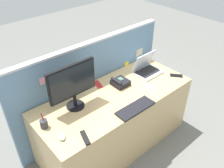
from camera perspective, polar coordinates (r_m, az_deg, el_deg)
The scene contains 13 objects.
ground_plane at distance 3.14m, azimuth 0.62°, elevation -13.55°, with size 10.00×10.00×0.00m, color slate.
desk at distance 2.87m, azimuth 0.66°, elevation -8.57°, with size 1.82×0.76×0.75m, color tan.
cubicle_divider at distance 2.96m, azimuth -4.69°, elevation -0.82°, with size 2.09×0.08×1.24m.
desktop_monitor at distance 2.34m, azimuth -9.41°, elevation 0.11°, with size 0.52×0.19×0.49m.
laptop at distance 3.01m, azimuth 8.16°, elevation 3.90°, with size 0.33×0.26×0.26m.
desk_phone at distance 2.76m, azimuth 1.93°, elevation 0.37°, with size 0.18×0.18×0.10m.
keyboard_main at distance 2.45m, azimuth 5.67°, elevation -5.74°, with size 0.44×0.16×0.02m, color black.
computer_mouse_right_hand at distance 2.20m, azimuth -11.92°, elevation -12.18°, with size 0.06×0.10×0.03m, color #B2B5BC.
pen_cup at distance 2.31m, azimuth -15.97°, elevation -9.10°, with size 0.07×0.07×0.18m.
cell_phone_red_case at distance 2.79m, azimuth -3.35°, elevation -0.09°, with size 0.06×0.16×0.01m, color #B22323.
cell_phone_black_slab at distance 3.04m, azimuth 15.11°, elevation 1.97°, with size 0.06×0.15×0.01m, color black.
cell_phone_white_slab at distance 2.77m, azimuth 9.04°, elevation -0.73°, with size 0.06×0.13×0.01m, color silver.
tv_remote at distance 2.16m, azimuth -6.43°, elevation -12.64°, with size 0.04×0.17×0.02m, color black.
Camera 1 is at (-1.39, -1.55, 2.35)m, focal length 38.25 mm.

